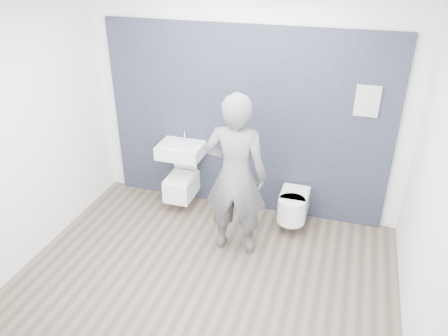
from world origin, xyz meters
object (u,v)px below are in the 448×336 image
(toilet_rounded, at_px, (293,206))
(washbasin, at_px, (181,150))
(visitor, at_px, (236,176))
(toilet_square, at_px, (182,184))

(toilet_rounded, bearing_deg, washbasin, 176.84)
(visitor, bearing_deg, toilet_rounded, -136.44)
(washbasin, distance_m, visitor, 1.17)
(toilet_rounded, height_order, visitor, visitor)
(toilet_square, relative_size, toilet_rounded, 1.09)
(visitor, bearing_deg, washbasin, -39.50)
(toilet_square, distance_m, visitor, 1.30)
(visitor, bearing_deg, toilet_square, -38.20)
(toilet_rounded, relative_size, visitor, 0.31)
(washbasin, relative_size, toilet_square, 0.88)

